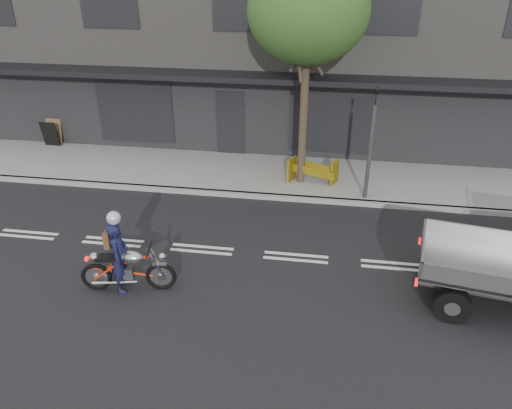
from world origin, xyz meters
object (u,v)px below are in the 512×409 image
at_px(street_tree, 308,12).
at_px(motorcycle, 128,268).
at_px(rider, 120,257).
at_px(construction_barrier, 313,173).
at_px(traffic_light_pole, 370,151).
at_px(sandwich_board, 50,134).

bearing_deg(street_tree, motorcycle, -119.38).
xyz_separation_m(rider, construction_barrier, (3.93, 5.82, -0.28)).
relative_size(traffic_light_pole, rider, 2.08).
bearing_deg(construction_barrier, rider, -124.03).
bearing_deg(rider, motorcycle, -99.47).
height_order(street_tree, construction_barrier, street_tree).
height_order(traffic_light_pole, sandwich_board, traffic_light_pole).
bearing_deg(traffic_light_pole, motorcycle, -136.15).
xyz_separation_m(street_tree, sandwich_board, (-9.52, 1.71, -4.65)).
bearing_deg(sandwich_board, traffic_light_pole, -11.17).
height_order(motorcycle, rider, rider).
xyz_separation_m(street_tree, construction_barrier, (0.38, -0.22, -4.72)).
bearing_deg(construction_barrier, sandwich_board, 169.01).
relative_size(street_tree, construction_barrier, 4.61).
bearing_deg(traffic_light_pole, construction_barrier, 158.58).
distance_m(rider, sandwich_board, 9.78).
bearing_deg(motorcycle, construction_barrier, 47.50).
bearing_deg(construction_barrier, traffic_light_pole, -21.42).
bearing_deg(sandwich_board, street_tree, -8.83).
xyz_separation_m(traffic_light_pole, sandwich_board, (-11.52, 2.56, -1.02)).
bearing_deg(construction_barrier, street_tree, 150.57).
relative_size(motorcycle, rider, 1.26).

